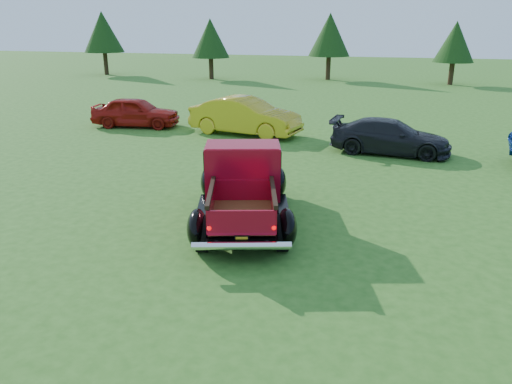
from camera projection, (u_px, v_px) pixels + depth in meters
name	position (u px, v px, depth m)	size (l,w,h in m)	color
ground	(273.00, 241.00, 10.27)	(120.00, 120.00, 0.00)	#2D5D1A
tree_far_west	(103.00, 32.00, 42.03)	(3.33, 3.33, 5.20)	#332114
tree_west	(210.00, 38.00, 38.75)	(2.94, 2.94, 4.60)	#332114
tree_mid_left	(330.00, 35.00, 38.23)	(3.20, 3.20, 5.00)	#332114
tree_mid_right	(455.00, 42.00, 35.19)	(2.82, 2.82, 4.40)	#332114
pickup_truck	(243.00, 183.00, 11.36)	(3.19, 4.92, 1.72)	black
show_car_red	(136.00, 112.00, 21.42)	(1.49, 3.71, 1.26)	#9F150E
show_car_yellow	(245.00, 116.00, 19.88)	(1.55, 4.45, 1.47)	gold
show_car_grey	(390.00, 137.00, 17.01)	(1.64, 4.02, 1.17)	black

